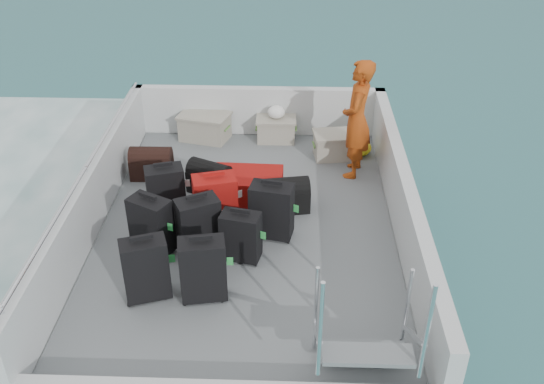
{
  "coord_description": "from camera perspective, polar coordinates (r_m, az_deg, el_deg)",
  "views": [
    {
      "loc": [
        0.48,
        -5.61,
        4.62
      ],
      "look_at": [
        0.28,
        0.16,
        1.0
      ],
      "focal_mm": 40.0,
      "sensor_mm": 36.0,
      "label": 1
    }
  ],
  "objects": [
    {
      "name": "ground",
      "position": [
        7.28,
        -2.28,
        -7.33
      ],
      "size": [
        160.0,
        160.0,
        0.0
      ],
      "primitive_type": "plane",
      "color": "#174B51",
      "rests_on": "ground"
    },
    {
      "name": "ferry_hull",
      "position": [
        7.1,
        -2.33,
        -5.46
      ],
      "size": [
        3.6,
        5.0,
        0.6
      ],
      "primitive_type": "cube",
      "color": "silver",
      "rests_on": "ground"
    },
    {
      "name": "deck",
      "position": [
        6.91,
        -2.38,
        -3.42
      ],
      "size": [
        3.3,
        4.7,
        0.02
      ],
      "primitive_type": "cube",
      "color": "slate",
      "rests_on": "ferry_hull"
    },
    {
      "name": "deck_fittings",
      "position": [
        6.42,
        0.43,
        -2.37
      ],
      "size": [
        3.6,
        5.0,
        0.9
      ],
      "color": "silver",
      "rests_on": "deck"
    },
    {
      "name": "suitcase_0",
      "position": [
        5.9,
        -11.78,
        -7.21
      ],
      "size": [
        0.48,
        0.37,
        0.66
      ],
      "primitive_type": "cube",
      "rotation": [
        0.0,
        0.0,
        0.34
      ],
      "color": "black",
      "rests_on": "deck"
    },
    {
      "name": "suitcase_1",
      "position": [
        6.49,
        -11.28,
        -3.15
      ],
      "size": [
        0.5,
        0.42,
        0.65
      ],
      "primitive_type": "cube",
      "rotation": [
        0.0,
        0.0,
        -0.49
      ],
      "color": "black",
      "rests_on": "deck"
    },
    {
      "name": "suitcase_2",
      "position": [
        7.06,
        -9.96,
        0.04
      ],
      "size": [
        0.49,
        0.37,
        0.62
      ],
      "primitive_type": "cube",
      "rotation": [
        0.0,
        0.0,
        0.31
      ],
      "color": "black",
      "rests_on": "deck"
    },
    {
      "name": "suitcase_3",
      "position": [
        5.81,
        -6.5,
        -7.33
      ],
      "size": [
        0.47,
        0.32,
        0.66
      ],
      "primitive_type": "cube",
      "rotation": [
        0.0,
        0.0,
        0.17
      ],
      "color": "black",
      "rests_on": "deck"
    },
    {
      "name": "suitcase_4",
      "position": [
        6.41,
        -6.92,
        -3.21
      ],
      "size": [
        0.51,
        0.43,
        0.65
      ],
      "primitive_type": "cube",
      "rotation": [
        0.0,
        0.0,
        0.47
      ],
      "color": "black",
      "rests_on": "deck"
    },
    {
      "name": "suitcase_5",
      "position": [
        6.76,
        -5.35,
        -1.03
      ],
      "size": [
        0.53,
        0.39,
        0.65
      ],
      "primitive_type": "cube",
      "rotation": [
        0.0,
        0.0,
        0.26
      ],
      "color": "#9A130B",
      "rests_on": "deck"
    },
    {
      "name": "suitcase_6",
      "position": [
        6.29,
        -2.95,
        -4.26
      ],
      "size": [
        0.44,
        0.32,
        0.56
      ],
      "primitive_type": "cube",
      "rotation": [
        0.0,
        0.0,
        -0.22
      ],
      "color": "black",
      "rests_on": "deck"
    },
    {
      "name": "suitcase_7",
      "position": [
        6.59,
        -0.04,
        -1.84
      ],
      "size": [
        0.5,
        0.35,
        0.64
      ],
      "primitive_type": "cube",
      "rotation": [
        0.0,
        0.0,
        -0.2
      ],
      "color": "black",
      "rests_on": "deck"
    },
    {
      "name": "suitcase_8",
      "position": [
        7.35,
        -2.28,
        0.57
      ],
      "size": [
        0.85,
        0.58,
        0.33
      ],
      "primitive_type": "cube",
      "rotation": [
        0.0,
        0.0,
        1.53
      ],
      "color": "#9A130B",
      "rests_on": "deck"
    },
    {
      "name": "duffel_0",
      "position": [
        7.93,
        -11.25,
        2.45
      ],
      "size": [
        0.53,
        0.31,
        0.32
      ],
      "primitive_type": null,
      "rotation": [
        0.0,
        0.0,
        0.02
      ],
      "color": "black",
      "rests_on": "deck"
    },
    {
      "name": "duffel_1",
      "position": [
        7.5,
        -5.88,
        1.09
      ],
      "size": [
        0.59,
        0.49,
        0.32
      ],
      "primitive_type": null,
      "rotation": [
        0.0,
        0.0,
        -0.45
      ],
      "color": "black",
      "rests_on": "deck"
    },
    {
      "name": "duffel_2",
      "position": [
        7.13,
        1.32,
        -0.53
      ],
      "size": [
        0.58,
        0.39,
        0.32
      ],
      "primitive_type": null,
      "rotation": [
        0.0,
        0.0,
        0.18
      ],
      "color": "black",
      "rests_on": "deck"
    },
    {
      "name": "crate_0",
      "position": [
        8.79,
        -6.6,
        6.05
      ],
      "size": [
        0.66,
        0.53,
        0.35
      ],
      "primitive_type": "cube",
      "rotation": [
        0.0,
        0.0,
        -0.24
      ],
      "color": "#AAA594",
      "rests_on": "deck"
    },
    {
      "name": "crate_1",
      "position": [
        8.78,
        -6.12,
        6.06
      ],
      "size": [
        0.69,
        0.57,
        0.36
      ],
      "primitive_type": "cube",
      "rotation": [
        0.0,
        0.0,
        -0.3
      ],
      "color": "#AAA594",
      "rests_on": "deck"
    },
    {
      "name": "crate_2",
      "position": [
        8.71,
        0.39,
        5.88
      ],
      "size": [
        0.53,
        0.37,
        0.32
      ],
      "primitive_type": "cube",
      "rotation": [
        0.0,
        0.0,
        0.01
      ],
      "color": "#AAA594",
      "rests_on": "deck"
    },
    {
      "name": "crate_3",
      "position": [
        8.3,
        5.91,
        4.32
      ],
      "size": [
        0.57,
        0.43,
        0.32
      ],
      "primitive_type": "cube",
      "rotation": [
        0.0,
        0.0,
        0.12
      ],
      "color": "#AAA594",
      "rests_on": "deck"
    },
    {
      "name": "yellow_bag",
      "position": [
        8.41,
        8.39,
        4.15
      ],
      "size": [
        0.28,
        0.26,
        0.22
      ],
      "primitive_type": "ellipsoid",
      "color": "yellow",
      "rests_on": "deck"
    },
    {
      "name": "white_bag",
      "position": [
        8.6,
        0.4,
        7.36
      ],
      "size": [
        0.24,
        0.24,
        0.18
      ],
      "primitive_type": "ellipsoid",
      "color": "white",
      "rests_on": "crate_2"
    },
    {
      "name": "passenger",
      "position": [
        7.66,
        7.99,
        6.78
      ],
      "size": [
        0.49,
        0.64,
        1.54
      ],
      "primitive_type": "imported",
      "rotation": [
        0.0,
        0.0,
        -1.8
      ],
      "color": "#EC5816",
      "rests_on": "deck"
    }
  ]
}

